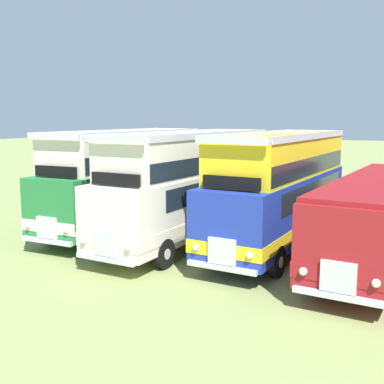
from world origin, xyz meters
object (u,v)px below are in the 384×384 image
at_px(bus_first_in_row, 128,177).
at_px(bus_third_in_row, 281,188).
at_px(bus_second_in_row, 192,184).
at_px(bus_fourth_in_row, 379,212).

bearing_deg(bus_first_in_row, bus_third_in_row, -0.26).
bearing_deg(bus_first_in_row, bus_second_in_row, -9.00).
bearing_deg(bus_fourth_in_row, bus_third_in_row, 177.38).
height_order(bus_third_in_row, bus_fourth_in_row, bus_third_in_row).
xyz_separation_m(bus_first_in_row, bus_fourth_in_row, (10.97, -0.20, -0.60)).
xyz_separation_m(bus_second_in_row, bus_third_in_row, (3.66, 0.55, -0.00)).
bearing_deg(bus_second_in_row, bus_fourth_in_row, 2.98).
xyz_separation_m(bus_first_in_row, bus_third_in_row, (7.32, -0.03, -0.00)).
distance_m(bus_third_in_row, bus_fourth_in_row, 3.71).
bearing_deg(bus_second_in_row, bus_first_in_row, 171.00).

